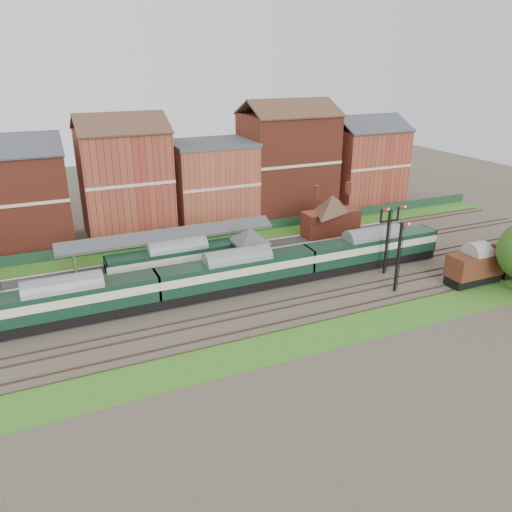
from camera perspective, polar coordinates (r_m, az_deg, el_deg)
name	(u,v)px	position (r m, az deg, el deg)	size (l,w,h in m)	color
ground	(286,282)	(57.77, 3.40, -3.01)	(160.00, 160.00, 0.00)	#473D33
grass_back	(234,239)	(71.26, -2.50, 1.92)	(90.00, 4.50, 0.06)	#2D6619
grass_front	(343,330)	(48.63, 9.94, -8.34)	(90.00, 5.00, 0.06)	#2D6619
fence	(229,230)	(72.78, -3.09, 2.94)	(90.00, 0.12, 1.50)	#193823
platform	(216,256)	(63.99, -4.59, -0.03)	(55.00, 3.40, 1.00)	#2D2D2D
signal_box	(250,251)	(58.03, -0.64, 0.57)	(5.40, 5.40, 6.00)	#5C6D4E
brick_hut	(310,257)	(62.15, 6.15, -0.07)	(3.20, 2.64, 2.94)	maroon
station_building	(331,215)	(69.96, 8.58, 4.71)	(8.10, 8.10, 5.90)	maroon
canopy	(168,232)	(60.99, -10.02, 2.69)	(26.00, 3.89, 4.08)	#505636
semaphore_bracket	(388,237)	(60.36, 14.82, 2.13)	(3.60, 0.25, 8.18)	black
semaphore_siding	(398,256)	(56.07, 15.97, -0.02)	(1.23, 0.25, 8.00)	black
town_backdrop	(211,178)	(77.38, -5.20, 8.83)	(69.00, 10.00, 16.00)	maroon
dmu_train	(238,272)	(54.51, -2.13, -1.79)	(53.40, 2.81, 4.10)	black
platform_railcar	(178,259)	(58.89, -8.90, -0.38)	(16.51, 2.61, 3.80)	black
goods_van_a	(474,266)	(61.69, 23.69, -1.03)	(6.39, 2.77, 3.88)	black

